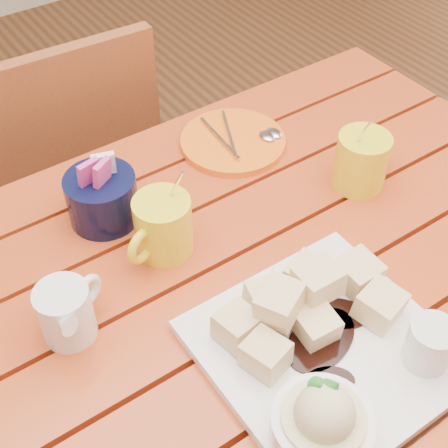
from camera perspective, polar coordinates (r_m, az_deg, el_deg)
table at (r=0.95m, az=0.92°, el=-10.49°), size 1.20×0.79×0.75m
dessert_plate at (r=0.77m, az=9.29°, el=-11.86°), size 0.29×0.29×0.12m
coffee_mug_left at (r=0.88m, az=-5.69°, el=-0.19°), size 0.11×0.08×0.14m
coffee_mug_right at (r=1.01m, az=12.52°, el=5.76°), size 0.12×0.08×0.14m
cream_pitcher at (r=0.81m, az=-14.11°, el=-7.79°), size 0.10×0.09×0.08m
sugar_caddy at (r=0.95m, az=-11.08°, el=2.42°), size 0.11×0.11×0.12m
orange_saucer at (r=1.09m, az=0.91°, el=7.59°), size 0.18×0.18×0.02m
chair_far at (r=1.44m, az=-14.88°, el=3.07°), size 0.43×0.43×0.88m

